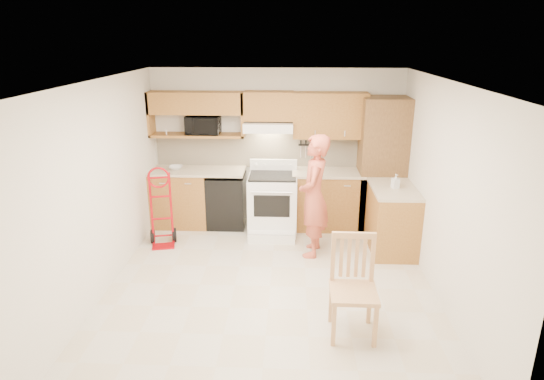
# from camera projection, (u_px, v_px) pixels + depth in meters

# --- Properties ---
(floor) EXTENTS (4.00, 4.50, 0.02)m
(floor) POSITION_uv_depth(u_px,v_px,m) (270.00, 287.00, 5.76)
(floor) COLOR beige
(floor) RESTS_ON ground
(ceiling) EXTENTS (4.00, 4.50, 0.02)m
(ceiling) POSITION_uv_depth(u_px,v_px,m) (270.00, 81.00, 4.96)
(ceiling) COLOR white
(ceiling) RESTS_ON ground
(wall_back) EXTENTS (4.00, 0.02, 2.50)m
(wall_back) POSITION_uv_depth(u_px,v_px,m) (277.00, 147.00, 7.50)
(wall_back) COLOR silver
(wall_back) RESTS_ON ground
(wall_front) EXTENTS (4.00, 0.02, 2.50)m
(wall_front) POSITION_uv_depth(u_px,v_px,m) (255.00, 295.00, 3.22)
(wall_front) COLOR silver
(wall_front) RESTS_ON ground
(wall_left) EXTENTS (0.02, 4.50, 2.50)m
(wall_left) POSITION_uv_depth(u_px,v_px,m) (100.00, 189.00, 5.44)
(wall_left) COLOR silver
(wall_left) RESTS_ON ground
(wall_right) EXTENTS (0.02, 4.50, 2.50)m
(wall_right) POSITION_uv_depth(u_px,v_px,m) (445.00, 194.00, 5.28)
(wall_right) COLOR silver
(wall_right) RESTS_ON ground
(backsplash) EXTENTS (3.92, 0.03, 0.55)m
(backsplash) POSITION_uv_depth(u_px,v_px,m) (277.00, 150.00, 7.49)
(backsplash) COLOR beige
(backsplash) RESTS_ON wall_back
(lower_cab_left) EXTENTS (0.90, 0.60, 0.90)m
(lower_cab_left) POSITION_uv_depth(u_px,v_px,m) (181.00, 198.00, 7.53)
(lower_cab_left) COLOR olive
(lower_cab_left) RESTS_ON ground
(dishwasher) EXTENTS (0.60, 0.60, 0.85)m
(dishwasher) POSITION_uv_depth(u_px,v_px,m) (227.00, 200.00, 7.50)
(dishwasher) COLOR black
(dishwasher) RESTS_ON ground
(lower_cab_right) EXTENTS (1.14, 0.60, 0.90)m
(lower_cab_right) POSITION_uv_depth(u_px,v_px,m) (327.00, 200.00, 7.43)
(lower_cab_right) COLOR olive
(lower_cab_right) RESTS_ON ground
(countertop_left) EXTENTS (1.50, 0.63, 0.04)m
(countertop_left) POSITION_uv_depth(u_px,v_px,m) (198.00, 171.00, 7.36)
(countertop_left) COLOR #B8AC92
(countertop_left) RESTS_ON lower_cab_left
(countertop_right) EXTENTS (1.14, 0.63, 0.04)m
(countertop_right) POSITION_uv_depth(u_px,v_px,m) (328.00, 172.00, 7.28)
(countertop_right) COLOR #B8AC92
(countertop_right) RESTS_ON lower_cab_right
(cab_return_right) EXTENTS (0.60, 1.00, 0.90)m
(cab_return_right) POSITION_uv_depth(u_px,v_px,m) (392.00, 220.00, 6.63)
(cab_return_right) COLOR olive
(cab_return_right) RESTS_ON ground
(countertop_return) EXTENTS (0.63, 1.00, 0.04)m
(countertop_return) POSITION_uv_depth(u_px,v_px,m) (395.00, 189.00, 6.48)
(countertop_return) COLOR #B8AC92
(countertop_return) RESTS_ON cab_return_right
(pantry_tall) EXTENTS (0.70, 0.60, 2.10)m
(pantry_tall) POSITION_uv_depth(u_px,v_px,m) (381.00, 165.00, 7.20)
(pantry_tall) COLOR brown
(pantry_tall) RESTS_ON ground
(upper_cab_left) EXTENTS (1.50, 0.33, 0.34)m
(upper_cab_left) POSITION_uv_depth(u_px,v_px,m) (196.00, 103.00, 7.15)
(upper_cab_left) COLOR olive
(upper_cab_left) RESTS_ON wall_back
(upper_shelf_mw) EXTENTS (1.50, 0.33, 0.04)m
(upper_shelf_mw) POSITION_uv_depth(u_px,v_px,m) (198.00, 135.00, 7.32)
(upper_shelf_mw) COLOR olive
(upper_shelf_mw) RESTS_ON wall_back
(upper_cab_center) EXTENTS (0.76, 0.33, 0.44)m
(upper_cab_center) POSITION_uv_depth(u_px,v_px,m) (269.00, 106.00, 7.12)
(upper_cab_center) COLOR olive
(upper_cab_center) RESTS_ON wall_back
(upper_cab_right) EXTENTS (1.14, 0.33, 0.70)m
(upper_cab_right) POSITION_uv_depth(u_px,v_px,m) (330.00, 115.00, 7.13)
(upper_cab_right) COLOR olive
(upper_cab_right) RESTS_ON wall_back
(range_hood) EXTENTS (0.76, 0.46, 0.14)m
(range_hood) POSITION_uv_depth(u_px,v_px,m) (269.00, 126.00, 7.16)
(range_hood) COLOR white
(range_hood) RESTS_ON wall_back
(knife_strip) EXTENTS (0.40, 0.05, 0.29)m
(knife_strip) POSITION_uv_depth(u_px,v_px,m) (311.00, 149.00, 7.43)
(knife_strip) COLOR black
(knife_strip) RESTS_ON backsplash
(microwave) EXTENTS (0.53, 0.37, 0.29)m
(microwave) POSITION_uv_depth(u_px,v_px,m) (203.00, 125.00, 7.26)
(microwave) COLOR black
(microwave) RESTS_ON upper_shelf_mw
(range) EXTENTS (0.75, 0.99, 1.11)m
(range) POSITION_uv_depth(u_px,v_px,m) (273.00, 200.00, 7.15)
(range) COLOR white
(range) RESTS_ON ground
(person) EXTENTS (0.50, 0.68, 1.73)m
(person) POSITION_uv_depth(u_px,v_px,m) (314.00, 196.00, 6.36)
(person) COLOR #BC513A
(person) RESTS_ON ground
(hand_truck) EXTENTS (0.50, 0.47, 1.08)m
(hand_truck) POSITION_uv_depth(u_px,v_px,m) (161.00, 211.00, 6.73)
(hand_truck) COLOR #AA0710
(hand_truck) RESTS_ON ground
(dining_chair) EXTENTS (0.48, 0.52, 1.06)m
(dining_chair) POSITION_uv_depth(u_px,v_px,m) (354.00, 289.00, 4.68)
(dining_chair) COLOR tan
(dining_chair) RESTS_ON ground
(soap_bottle) EXTENTS (0.12, 0.12, 0.20)m
(soap_bottle) POSITION_uv_depth(u_px,v_px,m) (396.00, 181.00, 6.44)
(soap_bottle) COLOR white
(soap_bottle) RESTS_ON countertop_return
(bowl) EXTENTS (0.24, 0.24, 0.05)m
(bowl) POSITION_uv_depth(u_px,v_px,m) (176.00, 168.00, 7.36)
(bowl) COLOR white
(bowl) RESTS_ON countertop_left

